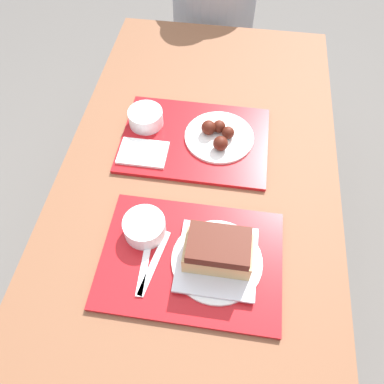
{
  "coord_description": "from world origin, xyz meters",
  "views": [
    {
      "loc": [
        0.07,
        -0.58,
        1.59
      ],
      "look_at": [
        -0.0,
        -0.04,
        0.81
      ],
      "focal_mm": 35.0,
      "sensor_mm": 36.0,
      "label": 1
    }
  ],
  "objects": [
    {
      "name": "ground_plane",
      "position": [
        0.0,
        0.0,
        0.0
      ],
      "size": [
        12.0,
        12.0,
        0.0
      ],
      "primitive_type": "plane",
      "color": "#605B56"
    },
    {
      "name": "plastic_knife_near",
      "position": [
        -0.06,
        -0.24,
        0.78
      ],
      "size": [
        0.05,
        0.17,
        0.0
      ],
      "color": "white",
      "rests_on": "tray_near"
    },
    {
      "name": "plastic_fork_near",
      "position": [
        -0.09,
        -0.24,
        0.78
      ],
      "size": [
        0.02,
        0.17,
        0.0
      ],
      "color": "white",
      "rests_on": "tray_near"
    },
    {
      "name": "tray_far",
      "position": [
        -0.03,
        0.17,
        0.77
      ],
      "size": [
        0.43,
        0.31,
        0.01
      ],
      "color": "#B21419",
      "rests_on": "picnic_table"
    },
    {
      "name": "tray_near",
      "position": [
        0.02,
        -0.21,
        0.77
      ],
      "size": [
        0.43,
        0.31,
        0.01
      ],
      "color": "#B21419",
      "rests_on": "picnic_table"
    },
    {
      "name": "picnic_bench_far",
      "position": [
        0.0,
        0.99,
        0.38
      ],
      "size": [
        0.73,
        0.28,
        0.46
      ],
      "color": "brown",
      "rests_on": "ground_plane"
    },
    {
      "name": "napkin_far",
      "position": [
        -0.16,
        0.09,
        0.78
      ],
      "size": [
        0.14,
        0.1,
        0.01
      ],
      "color": "white",
      "rests_on": "tray_far"
    },
    {
      "name": "bowl_coleslaw_far",
      "position": [
        -0.18,
        0.21,
        0.8
      ],
      "size": [
        0.1,
        0.1,
        0.05
      ],
      "color": "white",
      "rests_on": "tray_far"
    },
    {
      "name": "condiment_packet",
      "position": [
        0.03,
        -0.14,
        0.78
      ],
      "size": [
        0.04,
        0.03,
        0.01
      ],
      "color": "#A59E93",
      "rests_on": "tray_near"
    },
    {
      "name": "brisket_sandwich_plate",
      "position": [
        0.08,
        -0.21,
        0.82
      ],
      "size": [
        0.21,
        0.21,
        0.1
      ],
      "color": "white",
      "rests_on": "tray_near"
    },
    {
      "name": "bowl_coleslaw_near",
      "position": [
        -0.1,
        -0.16,
        0.8
      ],
      "size": [
        0.1,
        0.1,
        0.05
      ],
      "color": "white",
      "rests_on": "tray_near"
    },
    {
      "name": "picnic_table",
      "position": [
        0.0,
        0.0,
        0.66
      ],
      "size": [
        0.77,
        1.54,
        0.77
      ],
      "color": "brown",
      "rests_on": "ground_plane"
    },
    {
      "name": "person_seated_across",
      "position": [
        -0.06,
        0.99,
        0.74
      ],
      "size": [
        0.35,
        0.35,
        0.68
      ],
      "color": "#9E9EA3",
      "rests_on": "picnic_bench_far"
    },
    {
      "name": "wings_plate_far",
      "position": [
        0.04,
        0.17,
        0.79
      ],
      "size": [
        0.2,
        0.2,
        0.05
      ],
      "color": "white",
      "rests_on": "tray_far"
    }
  ]
}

